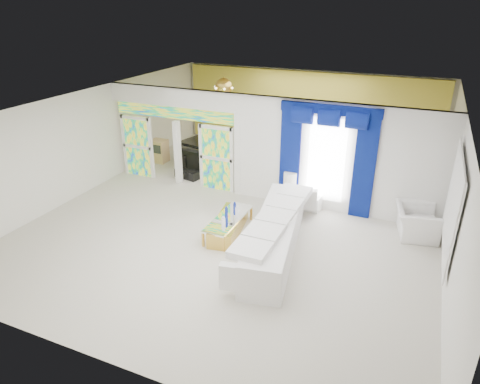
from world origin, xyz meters
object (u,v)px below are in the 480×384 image
at_px(white_sofa, 276,235).
at_px(armchair, 416,222).
at_px(coffee_table, 229,225).
at_px(console_table, 299,200).
at_px(grand_piano, 209,151).

bearing_deg(white_sofa, armchair, 24.84).
distance_m(coffee_table, armchair, 4.63).
bearing_deg(armchair, coffee_table, 100.93).
bearing_deg(armchair, console_table, 71.69).
distance_m(console_table, armchair, 3.11).
bearing_deg(console_table, armchair, -7.24).
distance_m(console_table, grand_piano, 4.56).
xyz_separation_m(console_table, armchair, (3.08, -0.39, 0.16)).
bearing_deg(grand_piano, white_sofa, -35.94).
height_order(console_table, grand_piano, grand_piano).
distance_m(coffee_table, console_table, 2.45).
height_order(console_table, armchair, armchair).
relative_size(console_table, grand_piano, 0.70).
bearing_deg(white_sofa, console_table, 83.49).
xyz_separation_m(white_sofa, coffee_table, (-1.35, 0.30, -0.20)).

